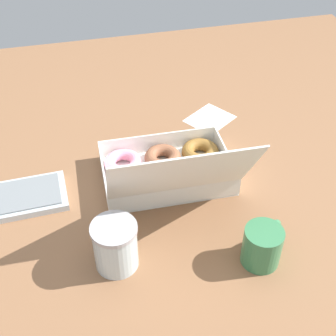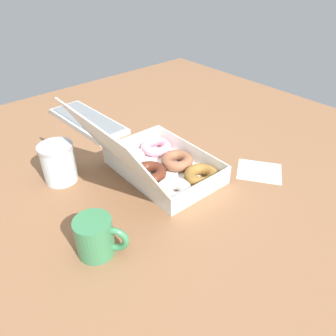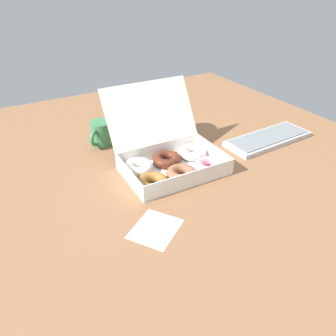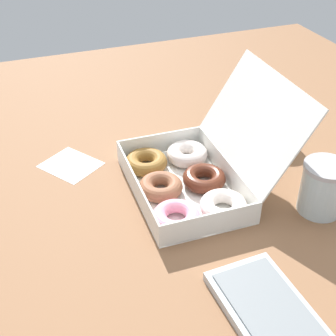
% 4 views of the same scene
% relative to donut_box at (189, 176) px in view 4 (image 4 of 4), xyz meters
% --- Properties ---
extents(ground_plane, '(1.80, 1.80, 0.02)m').
position_rel_donut_box_xyz_m(ground_plane, '(-0.05, 0.02, -0.04)').
color(ground_plane, brown).
extents(donut_box, '(0.36, 0.36, 0.25)m').
position_rel_donut_box_xyz_m(donut_box, '(0.00, 0.00, 0.00)').
color(donut_box, white).
rests_on(donut_box, ground_plane).
extents(coffee_mug, '(0.11, 0.10, 0.09)m').
position_rel_donut_box_xyz_m(coffee_mug, '(-0.14, 0.30, 0.01)').
color(coffee_mug, '#3A7E4F').
rests_on(coffee_mug, ground_plane).
extents(glass_jar, '(0.10, 0.10, 0.12)m').
position_rel_donut_box_xyz_m(glass_jar, '(0.17, 0.24, 0.03)').
color(glass_jar, silver).
rests_on(glass_jar, ground_plane).
extents(paper_napkin, '(0.17, 0.17, 0.00)m').
position_rel_donut_box_xyz_m(paper_napkin, '(-0.19, -0.24, -0.03)').
color(paper_napkin, white).
rests_on(paper_napkin, ground_plane).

